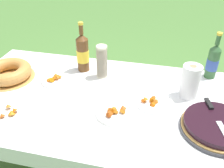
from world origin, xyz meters
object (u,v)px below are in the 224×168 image
Objects in this scene: cup_stack at (102,62)px; snack_plate_far at (154,102)px; berry_tart at (217,126)px; snack_plate_left at (115,113)px; serving_knife at (216,117)px; cider_bottle_green at (213,61)px; cider_bottle_amber at (83,53)px; paper_towel_roll at (190,82)px; snack_plate_near at (56,79)px; snack_plate_right at (6,115)px; bundt_cake at (8,72)px.

snack_plate_far is (0.37, -0.22, -0.10)m from cup_stack.
berry_tart is 1.74× the size of snack_plate_left.
snack_plate_far is at bearing -125.36° from serving_knife.
snack_plate_left is (-0.54, -0.53, -0.11)m from cider_bottle_green.
serving_knife is at bearing 104.41° from berry_tart.
cider_bottle_amber reaches higher than berry_tart.
paper_towel_roll is at bearing -167.06° from serving_knife.
cider_bottle_green is 1.51× the size of snack_plate_left.
cider_bottle_green reaches higher than snack_plate_near.
cider_bottle_green is 1.38× the size of snack_plate_right.
paper_towel_roll is (1.17, 0.06, 0.06)m from bundt_cake.
paper_towel_roll reaches higher than berry_tart.
berry_tart is 1.11m from snack_plate_right.
serving_knife is 1.09× the size of bundt_cake.
snack_plate_right is 0.83m from snack_plate_far.
bundt_cake is 1.63× the size of paper_towel_roll.
snack_plate_near and snack_plate_far have the same top height.
cup_stack is (-0.69, 0.35, 0.05)m from serving_knife.
snack_plate_right is at bearing -95.23° from serving_knife.
bundt_cake is 0.33m from snack_plate_near.
snack_plate_near is at bearing -178.08° from paper_towel_roll.
snack_plate_left is 0.48m from paper_towel_roll.
paper_towel_roll is at bearing -119.58° from cider_bottle_green.
cup_stack reaches higher than snack_plate_far.
snack_plate_near and snack_plate_right have the same top height.
cup_stack reaches higher than serving_knife.
snack_plate_near is (-0.13, -0.19, -0.12)m from cider_bottle_amber.
bundt_cake is at bearing 119.66° from snack_plate_right.
berry_tart is 1.58× the size of snack_plate_right.
cider_bottle_amber is at bearing -173.28° from cider_bottle_green.
snack_plate_left is (-0.52, -0.02, -0.05)m from serving_knife.
bundt_cake is at bearing -154.25° from cider_bottle_amber.
snack_plate_left reaches higher than snack_plate_right.
snack_plate_right is (0.21, -0.36, -0.03)m from bundt_cake.
snack_plate_near is 0.66m from snack_plate_far.
berry_tart is 0.80m from cup_stack.
bundt_cake is 1.61× the size of snack_plate_left.
snack_plate_left is at bearing -145.47° from paper_towel_roll.
cider_bottle_green is at bearing 48.68° from snack_plate_far.
bundt_cake is at bearing -112.60° from serving_knife.
cider_bottle_amber is 0.55m from snack_plate_left.
cider_bottle_green reaches higher than serving_knife.
cider_bottle_amber is 1.59× the size of snack_plate_far.
snack_plate_left is 0.96× the size of snack_plate_far.
cider_bottle_green is at bearing 16.28° from snack_plate_near.
cup_stack is at bearing -167.19° from cider_bottle_green.
cup_stack is 1.04× the size of snack_plate_far.
bundt_cake is 1.17m from paper_towel_roll.
paper_towel_roll is (0.19, 0.12, 0.09)m from snack_plate_far.
snack_plate_far is (0.77, 0.30, 0.00)m from snack_plate_right.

